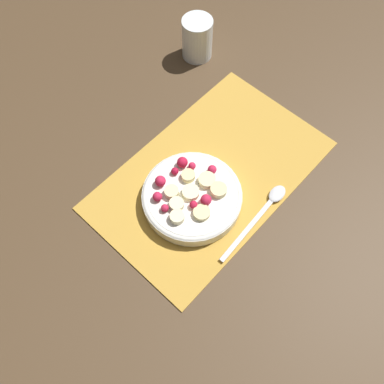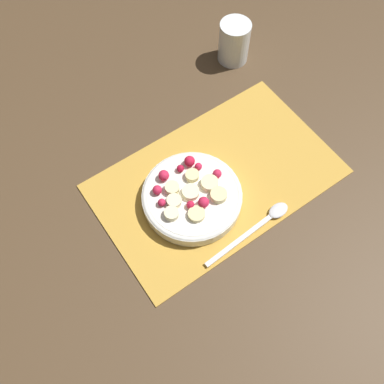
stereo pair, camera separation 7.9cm
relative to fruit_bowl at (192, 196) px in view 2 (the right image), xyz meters
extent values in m
plane|color=#4C3823|center=(-0.07, -0.01, -0.02)|extent=(3.00, 3.00, 0.00)
cube|color=gold|center=(-0.07, -0.01, -0.02)|extent=(0.47, 0.29, 0.01)
cylinder|color=silver|center=(0.00, 0.00, -0.01)|extent=(0.19, 0.19, 0.03)
torus|color=silver|center=(0.00, 0.00, 0.00)|extent=(0.19, 0.19, 0.01)
cylinder|color=white|center=(0.00, 0.00, 0.01)|extent=(0.17, 0.17, 0.00)
cylinder|color=#F4EAB7|center=(0.00, 0.00, 0.02)|extent=(0.04, 0.04, 0.01)
cylinder|color=beige|center=(-0.04, 0.00, 0.02)|extent=(0.05, 0.05, 0.01)
cylinder|color=#F4EAB7|center=(0.04, 0.00, 0.02)|extent=(0.04, 0.04, 0.01)
cylinder|color=beige|center=(-0.04, 0.03, 0.02)|extent=(0.04, 0.04, 0.01)
cylinder|color=beige|center=(0.02, 0.04, 0.02)|extent=(0.03, 0.03, 0.01)
cylinder|color=#F4EAB7|center=(0.05, 0.02, 0.02)|extent=(0.03, 0.03, 0.01)
cylinder|color=beige|center=(-0.02, -0.03, 0.02)|extent=(0.03, 0.03, 0.01)
cylinder|color=beige|center=(0.03, -0.03, 0.02)|extent=(0.04, 0.04, 0.01)
sphere|color=#D12347|center=(0.02, -0.06, 0.02)|extent=(0.02, 0.02, 0.02)
sphere|color=#D12347|center=(0.00, 0.03, 0.02)|extent=(0.02, 0.02, 0.02)
sphere|color=#D12347|center=(0.05, -0.04, 0.02)|extent=(0.02, 0.02, 0.02)
sphere|color=#B21433|center=(-0.01, -0.05, 0.02)|extent=(0.01, 0.01, 0.01)
sphere|color=#D12347|center=(0.06, -0.01, 0.02)|extent=(0.01, 0.01, 0.01)
sphere|color=#D12347|center=(-0.04, -0.04, 0.02)|extent=(0.01, 0.01, 0.01)
sphere|color=red|center=(0.02, 0.02, 0.02)|extent=(0.02, 0.02, 0.02)
sphere|color=#D12347|center=(-0.06, 0.00, 0.02)|extent=(0.02, 0.02, 0.02)
sphere|color=red|center=(-0.03, -0.06, 0.02)|extent=(0.02, 0.02, 0.02)
cube|color=silver|center=(-0.02, 0.12, -0.02)|extent=(0.16, 0.02, 0.00)
ellipsoid|color=silver|center=(-0.12, 0.11, -0.01)|extent=(0.04, 0.03, 0.01)
cylinder|color=white|center=(-0.29, -0.25, 0.02)|extent=(0.07, 0.07, 0.10)
camera|label=1|loc=(0.27, 0.25, 0.71)|focal=40.00mm
camera|label=2|loc=(0.21, 0.30, 0.71)|focal=40.00mm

